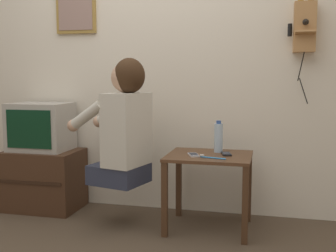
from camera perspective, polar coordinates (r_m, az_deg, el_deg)
The scene contains 11 objects.
wall_back at distance 3.45m, azimuth -1.79°, elevation 9.82°, with size 6.80×0.05×2.55m.
side_table at distance 3.01m, azimuth 5.59°, elevation -5.79°, with size 0.59×0.50×0.54m.
person at distance 3.01m, azimuth -6.02°, elevation 0.28°, with size 0.59×0.48×0.90m.
tv_stand at distance 3.65m, azimuth -16.40°, elevation -6.95°, with size 0.59×0.43×0.49m.
television at distance 3.60m, azimuth -16.84°, elevation -0.08°, with size 0.46×0.37×0.39m.
wall_phone_antique at distance 3.26m, azimuth 18.00°, elevation 12.68°, with size 0.19×0.18×0.77m.
framed_picture at distance 3.68m, azimuth -12.38°, elevation 15.10°, with size 0.35×0.03×0.38m.
cell_phone_held at distance 2.94m, azimuth 3.45°, elevation -3.91°, with size 0.10×0.14×0.01m.
cell_phone_spare at distance 3.00m, azimuth 7.91°, elevation -3.76°, with size 0.09×0.13×0.01m.
water_bottle at distance 3.08m, azimuth 6.86°, elevation -1.55°, with size 0.06×0.06×0.23m.
toothbrush at distance 2.85m, azimuth 5.85°, elevation -4.25°, with size 0.18×0.05×0.02m.
Camera 1 is at (0.92, -2.10, 1.09)m, focal length 45.00 mm.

